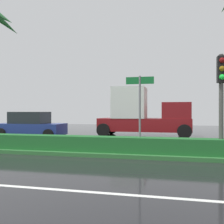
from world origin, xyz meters
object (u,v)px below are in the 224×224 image
at_px(street_name_sign, 140,103).
at_px(car_in_traffic_leading, 31,125).
at_px(traffic_signal_median_right, 221,86).
at_px(box_truck_lead, 143,114).

height_order(street_name_sign, car_in_traffic_leading, street_name_sign).
xyz_separation_m(traffic_signal_median_right, street_name_sign, (-2.98, 0.08, -0.61)).
bearing_deg(box_truck_lead, traffic_signal_median_right, -65.79).
bearing_deg(traffic_signal_median_right, box_truck_lead, 114.21).
distance_m(traffic_signal_median_right, box_truck_lead, 9.22).
relative_size(traffic_signal_median_right, car_in_traffic_leading, 0.86).
bearing_deg(street_name_sign, car_in_traffic_leading, 146.42).
bearing_deg(street_name_sign, traffic_signal_median_right, -1.58).
distance_m(traffic_signal_median_right, car_in_traffic_leading, 12.14).
relative_size(car_in_traffic_leading, box_truck_lead, 0.67).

